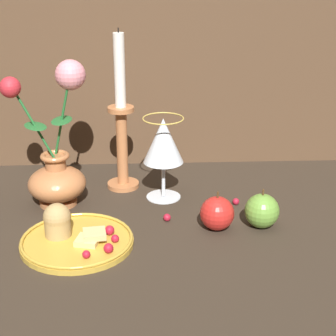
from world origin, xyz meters
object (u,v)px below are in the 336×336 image
apple_beside_vase (217,213)px  candlestick (121,126)px  apple_near_glass (262,211)px  wine_glass (163,143)px  vase (57,163)px  plate_with_pastries (73,236)px

apple_beside_vase → candlestick: bearing=131.5°
apple_beside_vase → apple_near_glass: 0.09m
candlestick → apple_near_glass: 0.36m
wine_glass → apple_beside_vase: bearing=-56.9°
wine_glass → candlestick: bearing=145.5°
vase → wine_glass: (0.22, 0.02, 0.03)m
plate_with_pastries → apple_near_glass: size_ratio=2.61×
candlestick → apple_near_glass: (0.28, -0.21, -0.11)m
vase → apple_beside_vase: vase is taller
apple_beside_vase → apple_near_glass: (0.09, 0.01, 0.00)m
plate_with_pastries → apple_beside_vase: size_ratio=2.65×
apple_beside_vase → apple_near_glass: bearing=3.6°
plate_with_pastries → apple_beside_vase: 0.28m
vase → apple_near_glass: vase is taller
plate_with_pastries → apple_beside_vase: bearing=9.9°
candlestick → apple_beside_vase: candlestick is taller
wine_glass → apple_near_glass: wine_glass is taller
candlestick → wine_glass: bearing=-34.5°
apple_beside_vase → apple_near_glass: apple_near_glass is taller
wine_glass → apple_beside_vase: (0.10, -0.15, -0.09)m
plate_with_pastries → candlestick: 0.30m
vase → candlestick: size_ratio=0.86×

